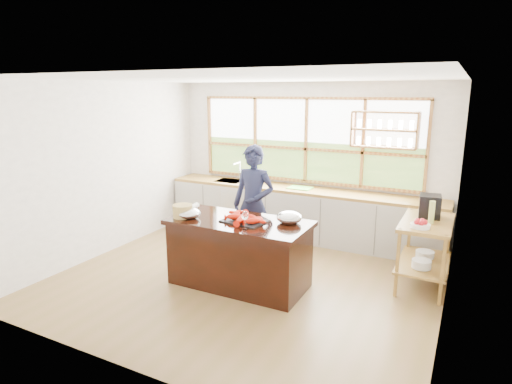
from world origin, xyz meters
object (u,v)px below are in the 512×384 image
Objects in this scene: island at (239,253)px; wicker_basket at (183,211)px; cook at (254,205)px; espresso_machine at (430,206)px.

wicker_basket is at bearing -164.74° from island.
wicker_basket is (-0.75, -0.20, 0.53)m from island.
wicker_basket reaches higher than island.
espresso_machine is (2.39, 0.49, 0.16)m from cook.
island is 1.04× the size of cook.
island is 0.94m from wicker_basket.
wicker_basket is (-0.55, -1.00, 0.09)m from cook.
espresso_machine is at bearing 11.15° from cook.
island is 0.93m from cook.
wicker_basket is at bearing -119.10° from cook.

